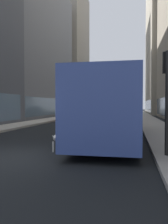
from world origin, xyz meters
The scene contains 12 objects.
ground_plane centered at (0.00, 35.00, 0.00)m, with size 120.00×120.00×0.00m, color black.
sidewalk_left centered at (-5.70, 35.00, 0.07)m, with size 2.40×110.00×0.15m, color #ADA89E.
sidewalk_right centered at (5.70, 35.00, 0.07)m, with size 2.40×110.00×0.15m, color #9E9991.
building_left_mid centered at (-11.90, 27.23, 10.83)m, with size 8.06×22.52×21.68m.
building_left_far centered at (-11.90, 47.11, 14.34)m, with size 9.40×14.57×28.69m.
transit_bus centered at (2.80, 5.14, 1.78)m, with size 2.78×11.53×3.05m.
car_black_suv centered at (-1.20, 35.28, 0.82)m, with size 1.81×3.98×1.62m.
car_red_coupe centered at (-2.80, 19.31, 0.83)m, with size 1.86×4.79×1.62m.
car_blue_hatchback centered at (1.20, 19.43, 0.82)m, with size 1.85×4.24×1.62m.
box_truck centered at (2.80, 34.47, 1.67)m, with size 2.30×7.50×3.05m.
dalmatian_dog centered at (0.91, 1.44, 0.51)m, with size 0.22×0.96×0.72m.
traffic_light_near centered at (4.90, 0.77, 2.44)m, with size 0.24×0.41×3.40m.
Camera 1 is at (3.77, -7.39, 1.79)m, focal length 37.93 mm.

